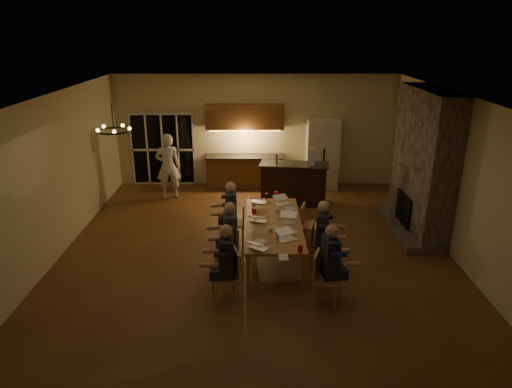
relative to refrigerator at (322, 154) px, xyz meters
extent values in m
plane|color=brown|center=(-1.90, -4.15, -1.00)|extent=(9.00, 9.00, 0.00)
cube|color=beige|center=(-1.90, 0.37, 0.60)|extent=(8.00, 0.04, 3.20)
cube|color=beige|center=(-5.92, -4.15, 0.60)|extent=(0.04, 9.00, 3.20)
cube|color=beige|center=(2.12, -4.15, 0.60)|extent=(0.04, 9.00, 3.20)
cube|color=white|center=(-1.90, -4.15, 2.22)|extent=(8.00, 9.00, 0.04)
cube|color=black|center=(-4.60, 0.32, 0.05)|extent=(1.86, 0.08, 2.10)
cube|color=slate|center=(1.80, -2.95, 0.60)|extent=(0.58, 2.50, 3.20)
cube|color=#EDE6C7|center=(0.00, 0.00, 0.00)|extent=(0.90, 0.68, 2.00)
cube|color=#BF854C|center=(-1.54, -4.27, -0.62)|extent=(1.10, 2.70, 0.75)
cube|color=black|center=(-0.89, -1.25, -0.46)|extent=(1.85, 0.93, 1.08)
imported|color=silver|center=(-4.25, -0.85, -0.11)|extent=(0.73, 0.55, 1.79)
torus|color=black|center=(-4.31, -4.96, 1.75)|extent=(0.57, 0.57, 0.03)
cylinder|color=silver|center=(-1.61, -4.72, -0.20)|extent=(0.08, 0.08, 0.10)
cylinder|color=silver|center=(-1.45, -3.76, -0.20)|extent=(0.09, 0.09, 0.10)
cylinder|color=silver|center=(-1.95, -3.42, -0.20)|extent=(0.08, 0.08, 0.10)
cylinder|color=red|center=(-1.13, -5.55, -0.19)|extent=(0.09, 0.09, 0.12)
cylinder|color=red|center=(-1.93, -3.80, -0.19)|extent=(0.10, 0.10, 0.12)
cylinder|color=red|center=(-1.43, -2.80, -0.19)|extent=(0.10, 0.10, 0.12)
cylinder|color=#B2B2B7|center=(-1.51, -5.05, -0.19)|extent=(0.07, 0.07, 0.12)
cylinder|color=#3F0F0C|center=(-1.65, -2.91, -0.19)|extent=(0.06, 0.06, 0.12)
cylinder|color=#B2B2B7|center=(-1.15, -4.04, -0.19)|extent=(0.06, 0.06, 0.12)
cylinder|color=silver|center=(-1.21, -4.76, -0.24)|extent=(0.22, 0.22, 0.02)
cylinder|color=silver|center=(-1.82, -5.16, -0.24)|extent=(0.24, 0.24, 0.02)
cylinder|color=silver|center=(-1.16, -3.58, -0.24)|extent=(0.26, 0.26, 0.02)
cube|color=white|center=(-1.43, -5.76, -0.24)|extent=(0.16, 0.23, 0.01)
cylinder|color=#99999E|center=(-1.35, -1.14, 0.20)|extent=(0.07, 0.07, 0.24)
cube|color=silver|center=(-0.46, -1.38, 0.30)|extent=(0.16, 0.16, 0.44)
camera|label=1|loc=(-1.91, -12.60, 3.40)|focal=32.00mm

